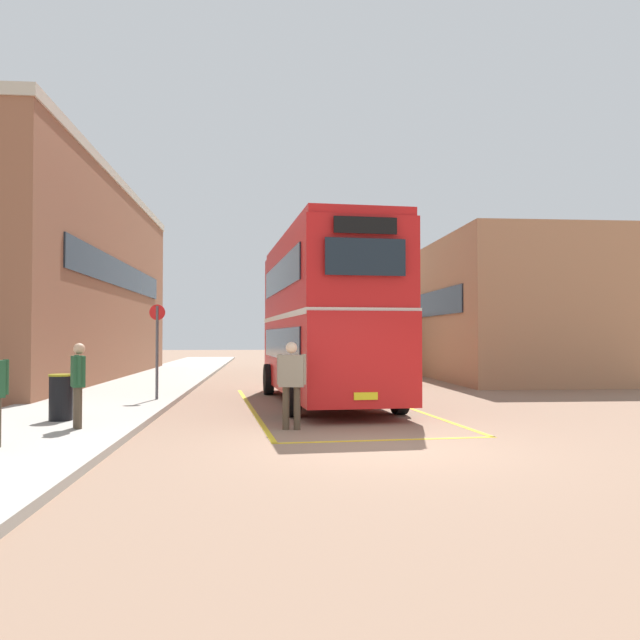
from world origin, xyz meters
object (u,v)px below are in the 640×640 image
at_px(single_deck_bus, 360,341).
at_px(bus_stop_sign, 157,342).
at_px(double_decker_bus, 324,315).
at_px(pedestrian_waiting_near, 78,379).
at_px(pedestrian_boarding, 292,378).
at_px(litter_bin, 61,397).

distance_m(single_deck_bus, bus_stop_sign, 19.15).
xyz_separation_m(double_decker_bus, single_deck_bus, (3.58, 17.33, -0.87)).
bearing_deg(pedestrian_waiting_near, single_deck_bus, 68.95).
bearing_deg(double_decker_bus, pedestrian_waiting_near, -132.86).
bearing_deg(pedestrian_boarding, bus_stop_sign, 123.68).
height_order(single_deck_bus, pedestrian_boarding, single_deck_bus).
height_order(single_deck_bus, pedestrian_waiting_near, single_deck_bus).
relative_size(pedestrian_waiting_near, bus_stop_sign, 0.61).
bearing_deg(single_deck_bus, litter_bin, -113.67).
bearing_deg(pedestrian_boarding, litter_bin, 170.57).
relative_size(single_deck_bus, bus_stop_sign, 3.64).
relative_size(single_deck_bus, pedestrian_waiting_near, 5.94).
xyz_separation_m(single_deck_bus, pedestrian_boarding, (-4.75, -22.58, -0.59)).
bearing_deg(litter_bin, single_deck_bus, 66.33).
height_order(pedestrian_waiting_near, litter_bin, pedestrian_waiting_near).
height_order(pedestrian_boarding, bus_stop_sign, bus_stop_sign).
bearing_deg(pedestrian_boarding, pedestrian_waiting_near, -173.87).
bearing_deg(bus_stop_sign, single_deck_bus, 64.34).
relative_size(pedestrian_boarding, pedestrian_waiting_near, 1.10).
distance_m(single_deck_bus, pedestrian_waiting_near, 24.68).
bearing_deg(litter_bin, pedestrian_boarding, -9.43).
distance_m(single_deck_bus, litter_bin, 23.81).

